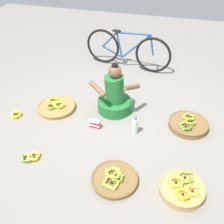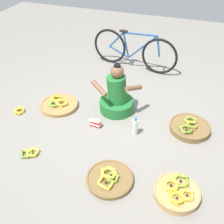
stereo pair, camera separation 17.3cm
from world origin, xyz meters
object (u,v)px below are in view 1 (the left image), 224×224
at_px(loose_bananas_back_center, 31,157).
at_px(water_bottle, 135,126).
at_px(bicycle_leaning, 127,50).
at_px(loose_bananas_front_left, 16,115).
at_px(banana_basket_back_left, 182,188).
at_px(packet_carton_stack, 95,124).
at_px(vendor_woman_front, 115,96).
at_px(banana_basket_front_center, 188,124).
at_px(banana_basket_front_right, 114,179).
at_px(banana_basket_near_vendor, 56,107).

distance_m(loose_bananas_back_center, water_bottle, 1.41).
relative_size(bicycle_leaning, loose_bananas_front_left, 8.95).
xyz_separation_m(bicycle_leaning, loose_bananas_back_center, (-0.62, -2.66, -0.33)).
height_order(bicycle_leaning, banana_basket_back_left, bicycle_leaning).
bearing_deg(banana_basket_back_left, packet_carton_stack, 148.25).
xyz_separation_m(loose_bananas_back_center, water_bottle, (1.16, 0.80, 0.10)).
height_order(vendor_woman_front, banana_basket_front_center, vendor_woman_front).
height_order(bicycle_leaning, banana_basket_front_right, bicycle_leaning).
bearing_deg(bicycle_leaning, banana_basket_back_left, -65.45).
bearing_deg(banana_basket_back_left, vendor_woman_front, 131.10).
height_order(bicycle_leaning, banana_basket_front_center, bicycle_leaning).
relative_size(banana_basket_front_center, loose_bananas_front_left, 2.98).
relative_size(bicycle_leaning, loose_bananas_back_center, 6.62).
distance_m(bicycle_leaning, packet_carton_stack, 1.92).
height_order(banana_basket_back_left, water_bottle, water_bottle).
distance_m(bicycle_leaning, banana_basket_front_center, 2.01).
distance_m(banana_basket_front_center, banana_basket_near_vendor, 2.01).
xyz_separation_m(banana_basket_front_right, loose_bananas_front_left, (-1.74, 0.75, -0.01)).
height_order(banana_basket_back_left, loose_bananas_front_left, banana_basket_back_left).
height_order(banana_basket_back_left, loose_bananas_back_center, banana_basket_back_left).
relative_size(banana_basket_front_center, water_bottle, 2.09).
xyz_separation_m(vendor_woman_front, bicycle_leaning, (-0.13, 1.42, 0.10)).
relative_size(banana_basket_back_left, packet_carton_stack, 2.95).
xyz_separation_m(banana_basket_near_vendor, loose_bananas_front_left, (-0.51, -0.33, -0.01)).
relative_size(vendor_woman_front, packet_carton_stack, 4.71).
bearing_deg(banana_basket_back_left, banana_basket_front_right, -176.28).
relative_size(banana_basket_front_right, loose_bananas_back_center, 2.11).
height_order(banana_basket_back_left, banana_basket_near_vendor, banana_basket_back_left).
bearing_deg(banana_basket_front_right, banana_basket_front_center, 56.64).
relative_size(banana_basket_front_right, loose_bananas_front_left, 2.85).
bearing_deg(vendor_woman_front, packet_carton_stack, -109.88).
height_order(banana_basket_front_center, water_bottle, water_bottle).
distance_m(banana_basket_front_right, water_bottle, 0.87).
bearing_deg(loose_bananas_back_center, vendor_woman_front, 58.75).
height_order(banana_basket_front_right, banana_basket_near_vendor, banana_basket_front_right).
bearing_deg(banana_basket_front_right, bicycle_leaning, 99.83).
bearing_deg(banana_basket_near_vendor, packet_carton_stack, -19.92).
relative_size(banana_basket_back_left, loose_bananas_back_center, 1.97).
bearing_deg(banana_basket_front_right, loose_bananas_back_center, 176.87).
bearing_deg(packet_carton_stack, banana_basket_front_center, 15.29).
xyz_separation_m(vendor_woman_front, banana_basket_back_left, (1.09, -1.25, -0.20)).
bearing_deg(loose_bananas_front_left, banana_basket_front_right, -23.46).
relative_size(bicycle_leaning, packet_carton_stack, 9.91).
bearing_deg(loose_bananas_front_left, packet_carton_stack, 3.50).
bearing_deg(bicycle_leaning, loose_bananas_back_center, -103.14).
xyz_separation_m(banana_basket_front_center, water_bottle, (-0.71, -0.32, 0.07)).
height_order(banana_basket_front_right, packet_carton_stack, banana_basket_front_right).
distance_m(loose_bananas_front_left, water_bottle, 1.81).
bearing_deg(vendor_woman_front, banana_basket_front_right, -75.28).
xyz_separation_m(banana_basket_back_left, loose_bananas_back_center, (-1.84, 0.01, -0.03)).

